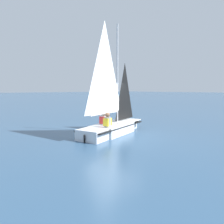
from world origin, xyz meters
name	(u,v)px	position (x,y,z in m)	size (l,w,h in m)	color
ground_plane	(112,134)	(0.00, 0.00, 0.00)	(260.00, 260.00, 0.00)	#2D4C6B
sailboat_main	(111,118)	(-0.05, -0.02, 0.79)	(4.37, 2.59, 5.40)	silver
sailor_helm	(103,122)	(-0.47, 0.07, 0.63)	(0.41, 0.38, 1.16)	black
sailor_crew	(107,124)	(-0.74, -0.56, 0.62)	(0.41, 0.38, 1.16)	black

